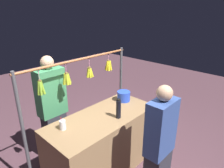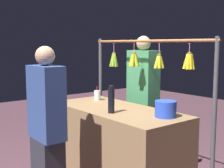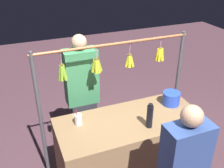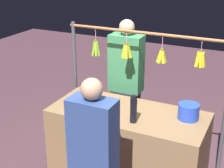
# 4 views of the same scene
# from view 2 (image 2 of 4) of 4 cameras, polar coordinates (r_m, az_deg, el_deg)

# --- Properties ---
(market_counter) EXTENTS (1.65, 0.73, 0.92)m
(market_counter) POSITION_cam_2_polar(r_m,az_deg,el_deg) (3.56, 0.86, -11.76)
(market_counter) COLOR olive
(market_counter) RESTS_ON ground
(display_rack) EXTENTS (1.90, 0.13, 1.70)m
(display_rack) POSITION_cam_2_polar(r_m,az_deg,el_deg) (3.70, 6.32, 0.63)
(display_rack) COLOR #4C4C51
(display_rack) RESTS_ON ground
(water_bottle) EXTENTS (0.07, 0.07, 0.28)m
(water_bottle) POSITION_cam_2_polar(r_m,az_deg,el_deg) (3.19, -0.14, -2.93)
(water_bottle) COLOR black
(water_bottle) RESTS_ON market_counter
(blue_bucket) EXTENTS (0.21, 0.21, 0.16)m
(blue_bucket) POSITION_cam_2_polar(r_m,az_deg,el_deg) (3.08, 9.80, -4.52)
(blue_bucket) COLOR blue
(blue_bucket) RESTS_ON market_counter
(drink_cup) EXTENTS (0.08, 0.08, 0.18)m
(drink_cup) POSITION_cam_2_polar(r_m,az_deg,el_deg) (3.94, -2.70, -2.07)
(drink_cup) COLOR silver
(drink_cup) RESTS_ON market_counter
(vendor_person) EXTENTS (0.41, 0.22, 1.73)m
(vendor_person) POSITION_cam_2_polar(r_m,az_deg,el_deg) (4.18, 5.65, -3.30)
(vendor_person) COLOR #2D2D38
(vendor_person) RESTS_ON ground
(customer_person) EXTENTS (0.38, 0.21, 1.61)m
(customer_person) POSITION_cam_2_polar(r_m,az_deg,el_deg) (2.94, -11.78, -9.17)
(customer_person) COLOR #2D2D38
(customer_person) RESTS_ON ground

